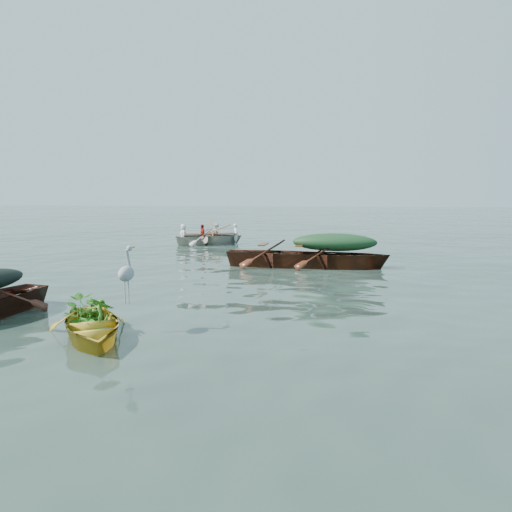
{
  "coord_description": "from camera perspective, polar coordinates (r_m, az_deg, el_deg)",
  "views": [
    {
      "loc": [
        2.68,
        -9.34,
        2.21
      ],
      "look_at": [
        0.83,
        3.92,
        0.5
      ],
      "focal_mm": 35.0,
      "sensor_mm": 36.0,
      "label": 1
    }
  ],
  "objects": [
    {
      "name": "green_tarp_boat",
      "position": [
        14.85,
        8.9,
        -1.37
      ],
      "size": [
        4.5,
        1.53,
        1.05
      ],
      "primitive_type": "imported",
      "rotation": [
        0.0,
        0.0,
        1.54
      ],
      "color": "#532113",
      "rests_on": "ground"
    },
    {
      "name": "rowed_boat",
      "position": [
        21.24,
        -5.29,
        1.27
      ],
      "size": [
        4.12,
        2.81,
        0.93
      ],
      "primitive_type": "imported",
      "rotation": [
        0.0,
        0.0,
        2.02
      ],
      "color": "beige",
      "rests_on": "ground"
    },
    {
      "name": "yellow_dinghy",
      "position": [
        8.1,
        -18.26,
        -8.93
      ],
      "size": [
        2.45,
        3.02,
        0.73
      ],
      "primitive_type": "imported",
      "rotation": [
        0.0,
        0.0,
        0.53
      ],
      "color": "#BE8F25",
      "rests_on": "ground"
    },
    {
      "name": "oars",
      "position": [
        21.19,
        -5.3,
        2.61
      ],
      "size": [
        1.67,
        2.6,
        0.06
      ],
      "primitive_type": null,
      "rotation": [
        0.0,
        0.0,
        2.02
      ],
      "color": "brown",
      "rests_on": "rowed_boat"
    },
    {
      "name": "dinghy_weeds",
      "position": [
        8.48,
        -18.53,
        -3.61
      ],
      "size": [
        1.06,
        1.13,
        0.6
      ],
      "primitive_type": "imported",
      "rotation": [
        0.0,
        0.0,
        0.53
      ],
      "color": "#22641A",
      "rests_on": "yellow_dinghy"
    },
    {
      "name": "open_wooden_boat",
      "position": [
        14.95,
        2.93,
        -1.23
      ],
      "size": [
        4.65,
        1.69,
        1.08
      ],
      "primitive_type": "imported",
      "rotation": [
        0.0,
        0.0,
        1.51
      ],
      "color": "#552415",
      "rests_on": "ground"
    },
    {
      "name": "heron",
      "position": [
        8.01,
        -14.6,
        -2.92
      ],
      "size": [
        0.44,
        0.49,
        0.92
      ],
      "primitive_type": null,
      "rotation": [
        0.0,
        0.0,
        0.53
      ],
      "color": "#A0A2A8",
      "rests_on": "yellow_dinghy"
    },
    {
      "name": "ground",
      "position": [
        9.97,
        -7.9,
        -5.6
      ],
      "size": [
        140.0,
        140.0,
        0.0
      ],
      "primitive_type": "plane",
      "color": "#2E4037",
      "rests_on": "ground"
    },
    {
      "name": "rowers",
      "position": [
        21.17,
        -5.31,
        3.56
      ],
      "size": [
        2.99,
        2.18,
        0.76
      ],
      "primitive_type": "imported",
      "rotation": [
        0.0,
        0.0,
        2.02
      ],
      "color": "silver",
      "rests_on": "rowed_boat"
    },
    {
      "name": "green_tarp_cover",
      "position": [
        14.75,
        8.96,
        1.64
      ],
      "size": [
        2.48,
        0.84,
        0.52
      ],
      "primitive_type": "ellipsoid",
      "rotation": [
        0.0,
        0.0,
        1.54
      ],
      "color": "#17391A",
      "rests_on": "green_tarp_boat"
    },
    {
      "name": "thwart_benches",
      "position": [
        14.88,
        2.94,
        0.9
      ],
      "size": [
        2.33,
        0.99,
        0.04
      ],
      "primitive_type": null,
      "rotation": [
        0.0,
        0.0,
        1.51
      ],
      "color": "#4F2E12",
      "rests_on": "open_wooden_boat"
    }
  ]
}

